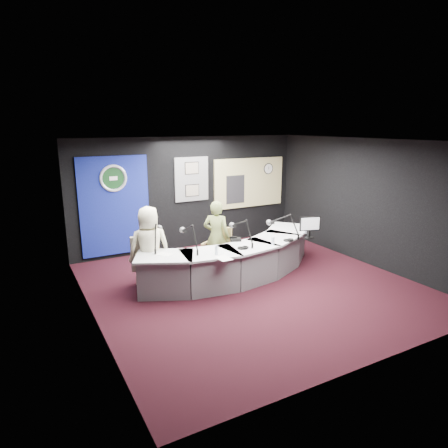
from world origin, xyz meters
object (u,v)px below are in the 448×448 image
armchair_left (150,263)px  armchair_right (217,253)px  broadcast_desk (236,260)px  person_man (149,247)px  person_woman (217,237)px

armchair_left → armchair_right: 1.50m
broadcast_desk → person_man: 1.80m
person_man → person_woman: size_ratio=1.03×
broadcast_desk → person_woman: (-0.22, 0.46, 0.40)m
armchair_right → person_woman: 0.35m
broadcast_desk → person_man: (-1.71, 0.36, 0.43)m
armchair_left → person_woman: bearing=9.5°
broadcast_desk → person_woman: bearing=115.1°
armchair_left → person_woman: (1.50, 0.10, 0.30)m
armchair_right → person_man: bearing=-117.1°
armchair_left → person_man: size_ratio=0.59×
person_man → armchair_left: bearing=-0.0°
armchair_left → person_man: bearing=0.0°
armchair_left → person_man: (0.00, 0.00, 0.32)m
broadcast_desk → armchair_left: armchair_left is taller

